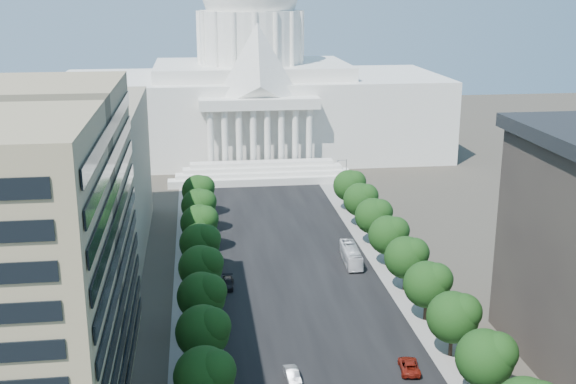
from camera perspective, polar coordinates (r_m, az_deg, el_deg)
name	(u,v)px	position (r m, az deg, el deg)	size (l,w,h in m)	color
road_asphalt	(291,258)	(144.50, 0.25, -5.25)	(30.00, 260.00, 0.01)	black
sidewalk_left	(195,263)	(143.39, -7.34, -5.56)	(8.00, 260.00, 0.02)	gray
sidewalk_right	(384,254)	(148.05, 7.58, -4.86)	(8.00, 260.00, 0.02)	gray
capitol	(252,91)	(231.35, -2.88, 7.94)	(120.00, 56.00, 73.00)	white
office_block_left_far	(46,181)	(151.30, -18.60, 0.85)	(38.00, 52.00, 30.00)	gray
tree_l_c	(207,375)	(91.63, -6.43, -14.19)	(7.79, 7.60, 9.97)	#33261C
tree_l_d	(205,330)	(102.19, -6.57, -10.82)	(7.79, 7.60, 9.97)	#33261C
tree_l_e	(204,295)	(113.04, -6.69, -8.08)	(7.79, 7.60, 9.97)	#33261C
tree_l_f	(202,266)	(124.10, -6.78, -5.83)	(7.79, 7.60, 9.97)	#33261C
tree_l_g	(201,242)	(135.32, -6.85, -3.96)	(7.79, 7.60, 9.97)	#33261C
tree_l_h	(201,222)	(146.66, -6.91, -2.37)	(7.79, 7.60, 9.97)	#33261C
tree_l_i	(200,205)	(158.10, -6.97, -1.00)	(7.79, 7.60, 9.97)	#33261C
tree_l_j	(199,190)	(169.62, -7.01, 0.17)	(7.79, 7.60, 9.97)	#33261C
tree_r_c	(488,357)	(98.52, 15.52, -12.42)	(7.79, 7.60, 9.97)	#33261C
tree_r_d	(455,316)	(108.41, 13.09, -9.51)	(7.79, 7.60, 9.97)	#33261C
tree_r_e	(429,283)	(118.69, 11.10, -7.08)	(7.79, 7.60, 9.97)	#33261C
tree_r_f	(408,256)	(129.27, 9.45, -5.03)	(7.79, 7.60, 9.97)	#33261C
tree_r_g	(390,234)	(140.08, 8.06, -3.30)	(7.79, 7.60, 9.97)	#33261C
tree_r_h	(375,215)	(151.06, 6.87, -1.81)	(7.79, 7.60, 9.97)	#33261C
tree_r_i	(362,199)	(162.20, 5.85, -0.53)	(7.79, 7.60, 9.97)	#33261C
tree_r_j	(350,185)	(173.44, 4.96, 0.59)	(7.79, 7.60, 9.97)	#33261C
streetlight_b	(502,363)	(98.76, 16.54, -12.85)	(2.61, 0.44, 9.00)	gray
streetlight_c	(438,286)	(119.59, 11.77, -7.27)	(2.61, 0.44, 9.00)	gray
streetlight_d	(396,235)	(141.78, 8.53, -3.35)	(2.61, 0.44, 9.00)	gray
streetlight_e	(366,198)	(164.77, 6.20, -0.51)	(2.61, 0.44, 9.00)	gray
streetlight_f	(344,171)	(188.28, 4.45, 1.64)	(2.61, 0.44, 9.00)	gray
car_silver	(292,376)	(102.16, 0.34, -14.31)	(1.73, 4.97, 1.64)	#939499
car_red	(409,366)	(105.88, 9.54, -13.40)	(2.63, 5.71, 1.59)	maroon
car_dark_b	(227,283)	(131.18, -4.82, -7.21)	(2.23, 5.50, 1.60)	black
city_bus	(351,255)	(142.11, 5.00, -4.97)	(2.79, 11.91, 3.32)	white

